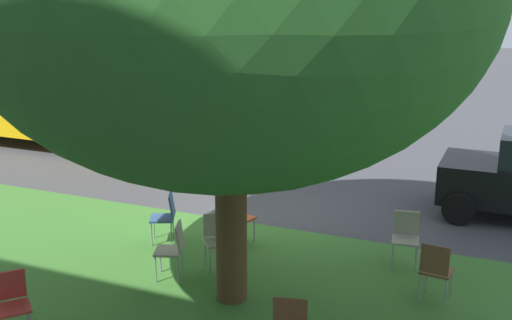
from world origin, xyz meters
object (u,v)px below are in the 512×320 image
at_px(chair_5, 406,234).
at_px(chair_0, 217,236).
at_px(chair_7, 166,214).
at_px(chair_6, 11,300).
at_px(chair_3, 237,215).
at_px(chair_2, 173,246).
at_px(chair_4, 436,268).
at_px(school_bus, 61,83).

bearing_deg(chair_5, chair_0, 24.85).
height_order(chair_0, chair_7, same).
bearing_deg(chair_6, chair_3, -108.56).
bearing_deg(chair_5, chair_6, 45.29).
relative_size(chair_0, chair_2, 1.00).
height_order(chair_4, chair_7, same).
bearing_deg(chair_4, chair_2, 11.81).
height_order(chair_4, chair_5, same).
distance_m(chair_0, chair_5, 2.99).
bearing_deg(chair_5, chair_3, 5.50).
xyz_separation_m(chair_7, school_bus, (6.34, -5.04, 1.24)).
xyz_separation_m(chair_4, chair_6, (4.75, 3.08, 0.00)).
bearing_deg(chair_3, chair_7, 19.87).
xyz_separation_m(chair_2, chair_7, (0.84, -1.19, 0.00)).
relative_size(chair_3, chair_4, 1.00).
bearing_deg(chair_5, school_bus, -22.82).
bearing_deg(chair_3, chair_4, 166.60).
height_order(chair_5, chair_6, same).
distance_m(chair_3, chair_7, 1.24).
relative_size(chair_6, school_bus, 0.08).
xyz_separation_m(chair_2, chair_4, (-3.77, -0.79, 0.00)).
xyz_separation_m(chair_3, chair_6, (1.31, 3.90, 0.00)).
relative_size(chair_3, school_bus, 0.08).
distance_m(chair_4, chair_6, 5.66).
height_order(chair_5, school_bus, school_bus).
xyz_separation_m(chair_4, chair_7, (4.61, -0.40, 0.00)).
bearing_deg(school_bus, chair_5, 157.18).
distance_m(chair_5, school_bus, 11.27).
bearing_deg(chair_7, chair_3, -160.13).
relative_size(chair_2, chair_7, 1.00).
relative_size(chair_2, chair_3, 1.00).
xyz_separation_m(chair_0, chair_5, (-2.71, -1.26, 0.00)).
bearing_deg(chair_6, chair_5, -134.71).
bearing_deg(chair_2, chair_4, -168.19).
relative_size(chair_5, school_bus, 0.08).
bearing_deg(chair_2, chair_7, -54.74).
bearing_deg(chair_2, chair_6, 66.79).
height_order(chair_7, school_bus, school_bus).
bearing_deg(chair_0, chair_4, -177.17).
distance_m(chair_7, school_bus, 8.19).
xyz_separation_m(chair_0, chair_6, (1.42, 2.92, 0.00)).
distance_m(chair_2, chair_7, 1.45).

